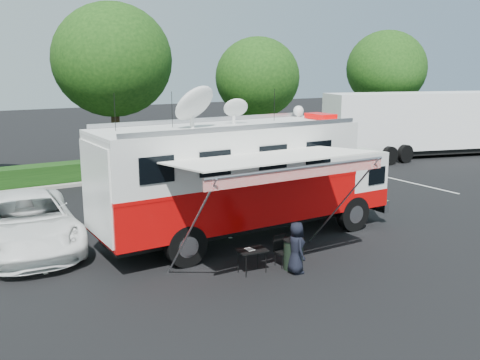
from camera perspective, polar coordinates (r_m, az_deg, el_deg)
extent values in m
plane|color=black|center=(18.09, 0.84, -6.18)|extent=(120.00, 120.00, 0.00)
cube|color=#9E998E|center=(29.25, -4.18, 1.05)|extent=(60.00, 0.35, 0.15)
cube|color=black|center=(29.96, -4.99, 2.13)|extent=(60.00, 1.20, 1.00)
cylinder|color=black|center=(29.16, -13.11, 5.36)|extent=(0.44, 0.44, 4.80)
ellipsoid|color=#14380F|center=(28.98, -13.45, 12.35)|extent=(6.14, 6.14, 5.84)
cylinder|color=black|center=(33.18, 1.85, 5.76)|extent=(0.44, 0.44, 4.00)
ellipsoid|color=#14380F|center=(32.98, 1.88, 10.88)|extent=(5.12, 5.12, 4.86)
cylinder|color=black|center=(40.28, 15.09, 6.76)|extent=(0.44, 0.44, 4.40)
ellipsoid|color=#14380F|center=(40.13, 15.35, 11.39)|extent=(5.63, 5.63, 5.35)
cube|color=silver|center=(18.56, -21.78, -6.58)|extent=(0.12, 5.50, 0.01)
cube|color=silver|center=(20.34, -4.93, -4.12)|extent=(0.12, 5.50, 0.01)
cube|color=silver|center=(23.56, 8.20, -1.94)|extent=(0.12, 5.50, 0.01)
cube|color=silver|center=(27.72, 17.77, -0.27)|extent=(0.12, 5.50, 0.01)
cube|color=black|center=(17.90, 0.85, -4.31)|extent=(9.60, 1.56, 0.34)
cylinder|color=black|center=(19.12, 11.94, -3.51)|extent=(1.23, 0.36, 1.23)
cylinder|color=black|center=(20.89, 7.30, -2.00)|extent=(1.23, 0.36, 1.23)
cylinder|color=black|center=(15.53, -5.80, -6.98)|extent=(1.23, 0.36, 1.23)
cylinder|color=black|center=(17.67, -9.32, -4.70)|extent=(1.23, 0.36, 1.23)
cube|color=silver|center=(20.98, 12.63, -1.99)|extent=(0.22, 2.79, 0.45)
cube|color=silver|center=(20.18, 11.06, 0.61)|extent=(1.56, 2.79, 1.90)
cube|color=#BF0707|center=(20.32, 10.98, -1.24)|extent=(1.59, 2.81, 0.61)
cube|color=black|center=(20.61, 12.58, 1.73)|extent=(0.13, 2.49, 0.78)
cube|color=#BF0707|center=(17.29, -1.33, -2.04)|extent=(8.49, 2.79, 1.34)
cube|color=#BF0707|center=(17.14, -1.34, 0.14)|extent=(8.51, 2.81, 0.11)
cube|color=silver|center=(16.98, -1.36, 2.90)|extent=(8.49, 2.79, 1.56)
cube|color=silver|center=(16.87, -1.37, 5.67)|extent=(8.49, 2.79, 0.09)
cube|color=#CC0505|center=(19.05, 8.59, 6.76)|extent=(0.61, 1.06, 0.18)
sphere|color=silver|center=(19.83, 6.26, 7.35)|extent=(0.38, 0.38, 0.38)
ellipsoid|color=silver|center=(16.06, -4.90, 8.15)|extent=(1.34, 1.34, 0.40)
ellipsoid|color=silver|center=(17.23, -0.47, 7.72)|extent=(0.78, 0.78, 0.22)
cylinder|color=black|center=(15.78, -13.21, 6.99)|extent=(0.02, 0.02, 1.12)
cylinder|color=black|center=(16.44, -7.26, 7.41)|extent=(0.02, 0.02, 1.12)
cylinder|color=black|center=(18.34, 3.68, 7.96)|extent=(0.02, 0.02, 1.12)
cube|color=white|center=(14.55, 3.35, 2.44)|extent=(5.58, 2.68, 0.23)
cube|color=red|center=(13.54, 6.55, 0.79)|extent=(5.58, 0.04, 0.31)
cylinder|color=#B2B2B7|center=(13.50, 6.62, 1.33)|extent=(5.58, 0.07, 0.07)
cylinder|color=#B2B2B7|center=(13.60, -5.38, -5.42)|extent=(0.05, 2.87, 3.22)
cylinder|color=#B2B2B7|center=(16.40, 10.73, -2.52)|extent=(0.05, 2.87, 3.22)
imported|color=white|center=(18.38, -21.54, -6.76)|extent=(3.40, 6.45, 1.73)
imported|color=black|center=(15.27, 5.95, -9.78)|extent=(0.61, 0.80, 1.47)
cube|color=black|center=(14.95, 1.30, -7.49)|extent=(0.87, 0.67, 0.04)
cylinder|color=black|center=(14.74, 0.65, -9.16)|extent=(0.02, 0.02, 0.66)
cylinder|color=black|center=(15.07, -0.21, -8.68)|extent=(0.02, 0.02, 0.66)
cylinder|color=black|center=(15.08, 2.79, -8.67)|extent=(0.02, 0.02, 0.66)
cylinder|color=black|center=(15.40, 1.91, -8.21)|extent=(0.02, 0.02, 0.66)
cube|color=silver|center=(14.96, 1.03, -7.40)|extent=(0.21, 0.28, 0.01)
cube|color=black|center=(15.55, 4.67, -7.67)|extent=(0.43, 0.43, 0.04)
cube|color=black|center=(15.64, 4.21, -6.63)|extent=(0.43, 0.04, 0.47)
cylinder|color=black|center=(15.40, 4.52, -8.71)|extent=(0.02, 0.02, 0.43)
cylinder|color=black|center=(15.66, 3.77, -8.34)|extent=(0.02, 0.02, 0.43)
cylinder|color=black|center=(15.59, 5.54, -8.46)|extent=(0.02, 0.02, 0.43)
cylinder|color=black|center=(15.85, 4.78, -8.10)|extent=(0.02, 0.02, 0.43)
cylinder|color=black|center=(15.38, 5.69, -7.91)|extent=(0.55, 0.55, 0.85)
cylinder|color=black|center=(15.23, 5.73, -6.34)|extent=(0.60, 0.60, 0.04)
cube|color=white|center=(36.07, 19.14, 6.05)|extent=(13.23, 6.31, 3.47)
cube|color=#B20C0C|center=(35.22, 20.87, 5.79)|extent=(11.84, 3.57, 0.54)
cube|color=black|center=(36.29, 18.94, 3.08)|extent=(12.10, 5.69, 0.32)
cylinder|color=black|center=(32.25, 15.67, 2.51)|extent=(1.08, 0.32, 1.08)
cylinder|color=black|center=(33.89, 12.72, 3.11)|extent=(1.08, 0.32, 1.08)
cylinder|color=black|center=(33.21, 17.20, 2.69)|extent=(1.08, 0.32, 1.08)
cylinder|color=black|center=(34.80, 14.25, 3.27)|extent=(1.08, 0.32, 1.08)
cylinder|color=black|center=(40.82, 22.03, 4.02)|extent=(1.08, 0.32, 1.08)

